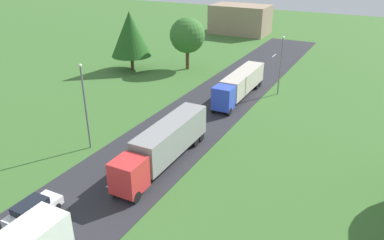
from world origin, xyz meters
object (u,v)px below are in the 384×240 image
object	(u,v)px
car_third	(33,210)
distant_building	(240,19)
lamppost_second	(85,103)
truck_second	(165,143)
tree_birch	(187,35)
tree_oak	(130,34)
truck_third	(240,84)
lamppost_third	(281,63)

from	to	relation	value
car_third	distant_building	distance (m)	74.04
lamppost_second	distant_building	xyz separation A→B (m)	(-7.70, 62.31, -1.60)
truck_second	tree_birch	xyz separation A→B (m)	(-13.19, 28.72, 3.56)
tree_oak	distant_building	xyz separation A→B (m)	(5.05, 37.51, -2.73)
truck_second	tree_birch	world-z (taller)	tree_birch
truck_third	car_third	world-z (taller)	truck_third
car_third	tree_birch	xyz separation A→B (m)	(-8.66, 40.39, 4.90)
car_third	tree_oak	bearing A→B (deg)	115.31
car_third	lamppost_third	world-z (taller)	lamppost_third
truck_second	lamppost_second	bearing A→B (deg)	-173.94
truck_third	car_third	size ratio (longest dim) A/B	3.14
car_third	lamppost_second	bearing A→B (deg)	110.70
tree_oak	distant_building	world-z (taller)	tree_oak
truck_third	car_third	distance (m)	31.78
truck_second	distant_building	bearing A→B (deg)	104.87
car_third	truck_second	bearing A→B (deg)	68.76
tree_birch	car_third	bearing A→B (deg)	-77.90
car_third	tree_oak	distance (m)	39.67
truck_second	lamppost_second	distance (m)	9.08
car_third	lamppost_second	xyz separation A→B (m)	(-4.06, 10.76, 4.12)
car_third	tree_oak	world-z (taller)	tree_oak
truck_second	truck_third	distance (m)	19.79
truck_third	car_third	bearing A→B (deg)	-97.98
truck_third	tree_oak	distance (m)	21.99
tree_birch	distant_building	distance (m)	32.91
lamppost_third	tree_oak	world-z (taller)	tree_oak
tree_birch	distant_building	size ratio (longest dim) A/B	0.64
truck_third	lamppost_second	distance (m)	22.55
tree_oak	lamppost_second	bearing A→B (deg)	-62.79
truck_third	distant_building	size ratio (longest dim) A/B	1.00
car_third	tree_birch	distance (m)	41.60
lamppost_third	car_third	bearing A→B (deg)	-103.83
lamppost_third	distant_building	bearing A→B (deg)	118.57
lamppost_second	tree_birch	xyz separation A→B (m)	(-4.59, 29.63, 0.79)
tree_oak	tree_birch	bearing A→B (deg)	30.68
truck_third	lamppost_third	bearing A→B (deg)	42.74
truck_second	lamppost_third	xyz separation A→B (m)	(4.19, 23.77, 2.41)
car_third	lamppost_third	bearing A→B (deg)	76.17
truck_third	tree_oak	size ratio (longest dim) A/B	1.40
truck_second	distant_building	world-z (taller)	distant_building
tree_oak	car_third	bearing A→B (deg)	-64.69
distant_building	car_third	bearing A→B (deg)	-80.85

